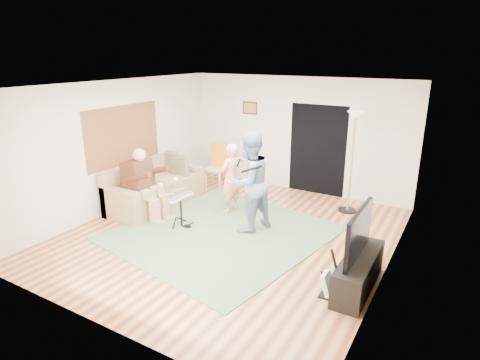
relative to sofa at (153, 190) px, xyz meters
The scene contains 19 objects.
floor 2.37m from the sofa, 11.97° to the right, with size 6.00×6.00×0.00m, color brown.
walls 2.57m from the sofa, 11.97° to the right, with size 5.50×6.00×2.70m, color beige, non-canonical shape.
ceiling 3.35m from the sofa, 11.97° to the right, with size 6.00×6.00×0.00m, color white.
window_blinds 1.35m from the sofa, 146.82° to the right, with size 2.05×2.05×0.00m, color brown.
doorway 3.87m from the sofa, 41.25° to the left, with size 2.10×2.10×0.00m, color black.
picture_frame 3.15m from the sofa, 67.17° to the left, with size 0.42×0.03×0.32m, color #3F2314.
area_rug 2.22m from the sofa, 13.61° to the right, with size 3.44×3.56×0.02m, color #4F6D42.
sofa is the anchor object (origin of this frame).
drummer 0.82m from the sofa, 55.86° to the right, with size 0.93×0.52×1.43m.
drum_kit 1.46m from the sofa, 26.51° to the right, with size 0.35×0.63×0.65m.
singer 1.83m from the sofa, 15.80° to the left, with size 0.53×0.35×1.46m, color #FD8A6E.
microphone 2.13m from the sofa, 14.22° to the left, with size 0.06×0.06×0.24m, color black, non-canonical shape.
guitarist 2.58m from the sofa, ahead, with size 0.92×0.72×1.89m, color #6F80A3.
guitar_held 2.87m from the sofa, ahead, with size 0.12×0.60×0.26m, color white, non-canonical shape.
guitar_spare 4.75m from the sofa, 18.45° to the right, with size 0.27×0.24×0.74m.
torchiere_lamp 4.38m from the sofa, 24.43° to the left, with size 0.38×0.38×2.11m.
dining_chair 1.78m from the sofa, 70.58° to the left, with size 0.51×0.54×1.07m.
tv_cabinet 4.92m from the sofa, 12.51° to the right, with size 0.40×1.40×0.50m, color black.
television 4.90m from the sofa, 12.63° to the right, with size 0.06×1.16×0.70m, color black.
Camera 1 is at (3.57, -5.74, 3.24)m, focal length 30.00 mm.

